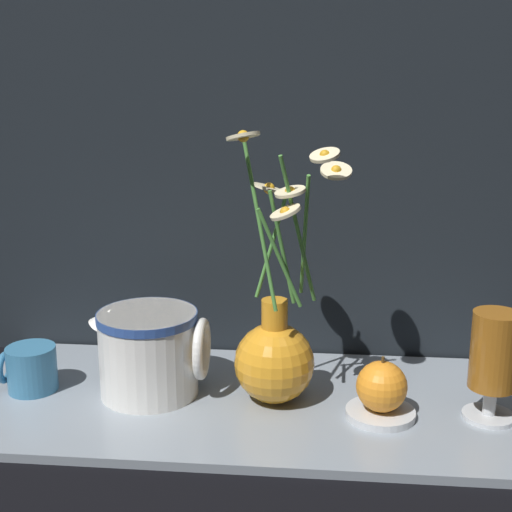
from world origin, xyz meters
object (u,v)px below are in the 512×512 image
object	(u,v)px
vase_with_flowers	(275,353)
tea_glass	(494,356)
yellow_mug	(31,368)
ceramic_pitcher	(150,349)
orange_fruit	(382,386)

from	to	relation	value
vase_with_flowers	tea_glass	distance (m)	0.28
yellow_mug	tea_glass	xyz separation A→B (m)	(0.63, -0.03, 0.05)
yellow_mug	vase_with_flowers	bearing A→B (deg)	-1.10
ceramic_pitcher	tea_glass	bearing A→B (deg)	-3.89
yellow_mug	orange_fruit	xyz separation A→B (m)	(0.49, -0.04, 0.01)
vase_with_flowers	tea_glass	world-z (taller)	vase_with_flowers
vase_with_flowers	orange_fruit	xyz separation A→B (m)	(0.14, -0.03, -0.03)
ceramic_pitcher	tea_glass	size ratio (longest dim) A/B	1.13
ceramic_pitcher	orange_fruit	bearing A→B (deg)	-7.45
tea_glass	ceramic_pitcher	bearing A→B (deg)	176.11
ceramic_pitcher	vase_with_flowers	bearing A→B (deg)	-3.30
vase_with_flowers	ceramic_pitcher	world-z (taller)	vase_with_flowers
yellow_mug	tea_glass	world-z (taller)	tea_glass
vase_with_flowers	orange_fruit	world-z (taller)	vase_with_flowers
vase_with_flowers	yellow_mug	size ratio (longest dim) A/B	4.68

